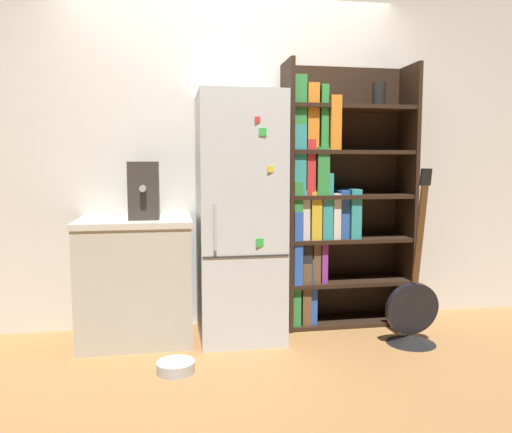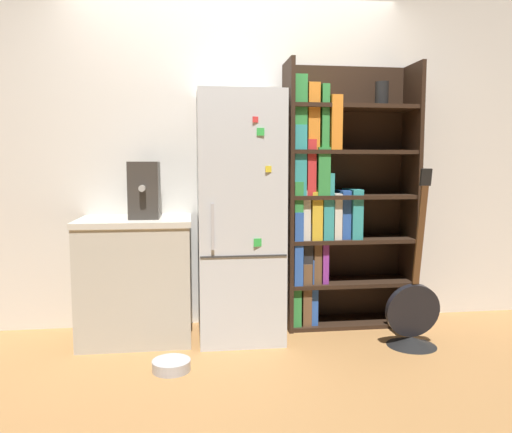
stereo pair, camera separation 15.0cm
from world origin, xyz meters
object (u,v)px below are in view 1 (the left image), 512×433
Objects in this scene: bookshelf at (328,201)px; refrigerator at (239,217)px; guitar at (412,319)px; espresso_machine at (144,190)px; pet_bowl at (176,366)px.

refrigerator is at bearing -166.82° from bookshelf.
guitar is (1.15, -0.39, -0.69)m from refrigerator.
espresso_machine is (-0.66, 0.05, 0.20)m from refrigerator.
refrigerator is 4.39× the size of espresso_machine.
espresso_machine is at bearing -175.08° from bookshelf.
refrigerator is at bearing 51.51° from pet_bowl.
refrigerator is at bearing 161.28° from guitar.
espresso_machine is 0.33× the size of guitar.
pet_bowl is at bearing -128.49° from refrigerator.
refrigerator reaches higher than pet_bowl.
pet_bowl is at bearing -147.31° from bookshelf.
bookshelf reaches higher than espresso_machine.
pet_bowl is (-0.47, -0.59, -0.83)m from refrigerator.
guitar reaches higher than pet_bowl.
bookshelf reaches higher than refrigerator.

